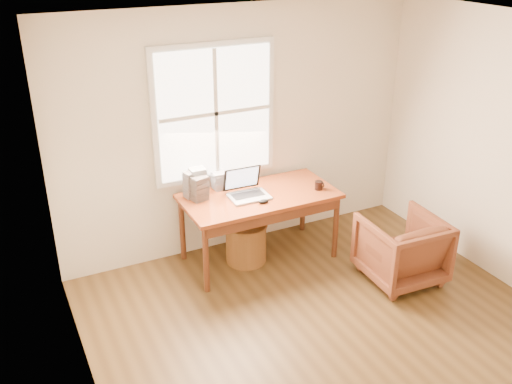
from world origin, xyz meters
TOP-DOWN VIEW (x-y plane):
  - room_shell at (-0.02, 0.16)m, footprint 4.04×4.54m
  - desk at (0.00, 1.80)m, footprint 1.60×0.80m
  - armchair at (1.10, 0.81)m, footprint 0.76×0.78m
  - wicker_stool at (-0.15, 1.80)m, footprint 0.56×0.56m
  - laptop at (-0.13, 1.77)m, footprint 0.41×0.43m
  - mouse at (-0.05, 1.60)m, footprint 0.11×0.06m
  - coffee_mug at (0.61, 1.64)m, footprint 0.10×0.10m
  - cd_stack_a at (-0.57, 2.05)m, footprint 0.15×0.14m
  - cd_stack_b at (-0.60, 1.96)m, footprint 0.19×0.18m
  - cd_stack_c at (-0.65, 2.05)m, footprint 0.15×0.13m
  - cd_stack_d at (-0.31, 2.12)m, footprint 0.14×0.13m

SIDE VIEW (x-z plane):
  - wicker_stool at x=-0.15m, z-range 0.00..0.43m
  - armchair at x=1.10m, z-range 0.00..0.68m
  - desk at x=0.00m, z-range 0.71..0.75m
  - mouse at x=-0.05m, z-range 0.75..0.79m
  - coffee_mug at x=0.61m, z-range 0.75..0.84m
  - cd_stack_d at x=-0.31m, z-range 0.75..0.93m
  - cd_stack_b at x=-0.60m, z-range 0.75..1.00m
  - cd_stack_c at x=-0.65m, z-range 0.75..1.03m
  - laptop at x=-0.13m, z-range 0.75..1.05m
  - cd_stack_a at x=-0.57m, z-range 0.75..1.05m
  - room_shell at x=-0.02m, z-range 0.00..2.64m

